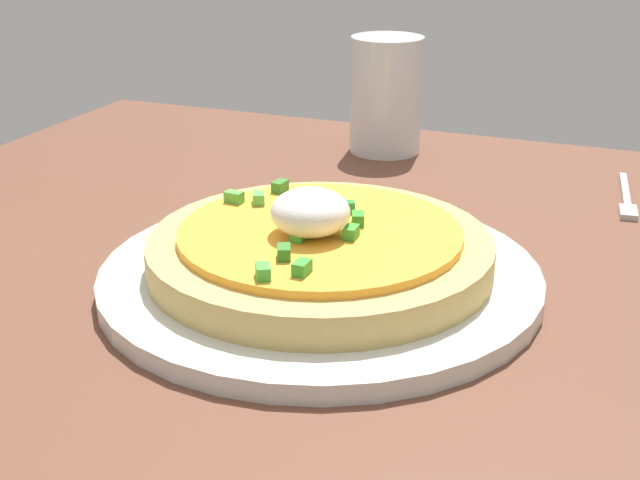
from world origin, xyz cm
name	(u,v)px	position (x,y,z in cm)	size (l,w,h in cm)	color
dining_table	(434,273)	(0.00, 0.00, 1.11)	(98.17, 67.75, 2.23)	brown
plate	(320,276)	(-6.12, -7.06, 2.87)	(29.54, 29.54, 1.29)	silver
pizza	(319,248)	(-6.14, -7.12, 5.00)	(22.96, 22.96, 5.78)	tan
cup_near	(386,100)	(-11.74, 24.77, 7.39)	(7.12, 7.12, 11.40)	silver
fork	(626,199)	(12.03, 17.79, 2.48)	(2.25, 11.49, 0.50)	#B7B7BC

